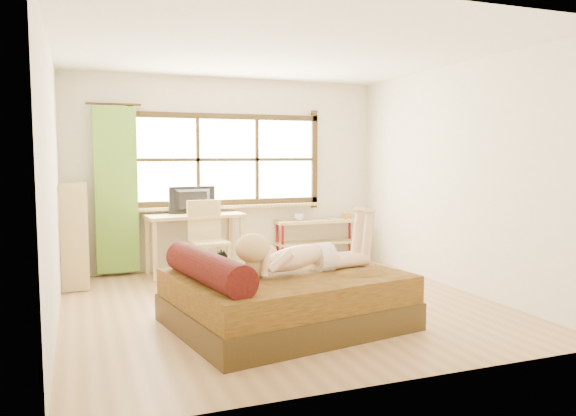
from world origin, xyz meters
name	(u,v)px	position (x,y,z in m)	size (l,w,h in m)	color
floor	(281,304)	(0.00, 0.00, 0.00)	(4.50, 4.50, 0.00)	#9E754C
ceiling	(281,51)	(0.00, 0.00, 2.70)	(4.50, 4.50, 0.00)	white
wall_back	(228,174)	(0.00, 2.25, 1.35)	(4.50, 4.50, 0.00)	silver
wall_front	(393,194)	(0.00, -2.25, 1.35)	(4.50, 4.50, 0.00)	silver
wall_left	(52,184)	(-2.25, 0.00, 1.35)	(4.50, 4.50, 0.00)	silver
wall_right	(457,177)	(2.25, 0.00, 1.35)	(4.50, 4.50, 0.00)	silver
window	(228,162)	(0.00, 2.22, 1.51)	(2.80, 0.16, 1.46)	#FFEDBF
curtain	(116,190)	(-1.55, 2.13, 1.15)	(0.55, 0.10, 2.20)	#5F8E26
bed	(282,297)	(-0.26, -0.70, 0.28)	(2.30, 1.97, 0.78)	#35250F
woman	(303,240)	(-0.06, -0.75, 0.82)	(1.43, 0.41, 0.61)	beige
kitten	(209,263)	(-0.93, -0.60, 0.63)	(0.31, 0.12, 0.25)	black
desk	(194,222)	(-0.55, 1.95, 0.71)	(1.35, 0.71, 0.82)	tan
monitor	(193,200)	(-0.55, 2.00, 1.00)	(0.64, 0.08, 0.37)	black
chair	(207,235)	(-0.46, 1.59, 0.57)	(0.49, 0.49, 1.02)	tan
pipe_shelf	(318,231)	(1.35, 2.07, 0.47)	(1.30, 0.37, 0.73)	tan
cup	(299,217)	(1.03, 2.07, 0.70)	(0.13, 0.13, 0.11)	gray
book	(330,219)	(1.53, 2.07, 0.65)	(0.15, 0.20, 0.02)	gray
bookshelf	(75,235)	(-2.08, 1.63, 0.64)	(0.32, 0.56, 1.27)	tan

